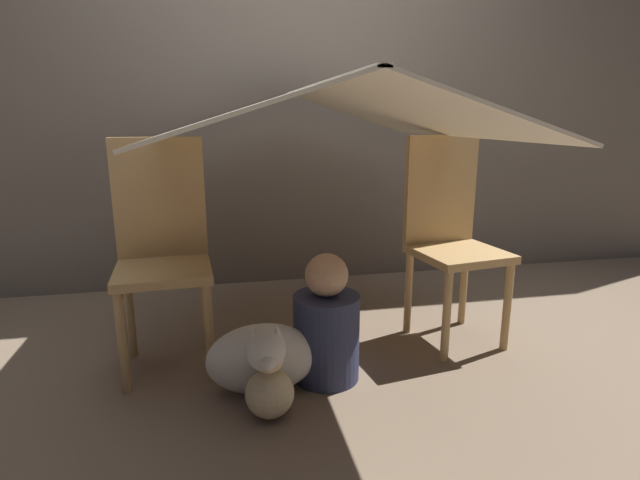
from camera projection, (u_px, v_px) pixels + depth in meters
The scene contains 8 objects.
ground_plane at pixel (326, 366), 2.13m from camera, with size 8.80×8.80×0.00m, color #7A6651.
wall_back at pixel (283, 80), 2.98m from camera, with size 7.00×0.05×2.50m.
chair_left at pixel (162, 246), 2.07m from camera, with size 0.40×0.40×0.95m.
chair_right at pixel (450, 232), 2.32m from camera, with size 0.43×0.43×0.95m.
sheet_canopy at pixel (320, 111), 1.99m from camera, with size 1.30×1.58×0.22m.
person_front at pixel (326, 327), 1.99m from camera, with size 0.26×0.26×0.52m.
dog at pixel (262, 358), 1.87m from camera, with size 0.42×0.35×0.34m.
plush_toy at pixel (270, 387), 1.75m from camera, with size 0.17×0.17×0.28m.
Camera 1 is at (-0.42, -1.89, 1.03)m, focal length 28.00 mm.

